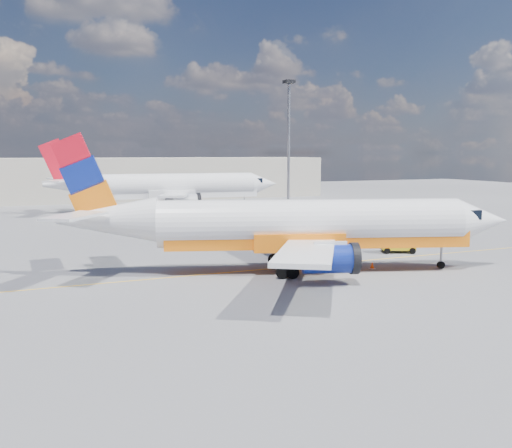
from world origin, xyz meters
name	(u,v)px	position (x,y,z in m)	size (l,w,h in m)	color
ground	(304,275)	(0.00, 0.00, 0.00)	(240.00, 240.00, 0.00)	#5C5C61
taxi_line	(286,267)	(0.00, 3.00, 0.01)	(70.00, 0.15, 0.01)	yellow
terminal_main	(147,178)	(5.00, 75.00, 4.00)	(70.00, 14.00, 8.00)	beige
main_jet	(296,226)	(0.01, 1.37, 3.49)	(34.54, 26.25, 10.48)	white
second_jet	(170,187)	(2.99, 50.07, 3.69)	(36.48, 28.75, 11.07)	white
gse_tug	(397,242)	(12.22, 5.16, 0.98)	(3.31, 2.80, 2.08)	black
traffic_cone	(372,265)	(5.97, -0.06, 0.27)	(0.39, 0.39, 0.55)	white
floodlight_mast	(289,135)	(16.85, 36.61, 11.43)	(1.39, 1.39, 19.07)	gray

